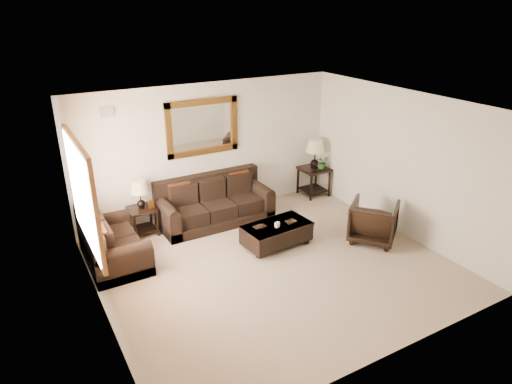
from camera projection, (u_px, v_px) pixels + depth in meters
room at (275, 192)px, 7.16m from camera, size 5.51×5.01×2.71m
window at (83, 194)px, 6.57m from camera, size 0.07×1.96×1.66m
mirror at (203, 127)px, 8.88m from camera, size 1.50×0.06×1.10m
air_vent at (107, 112)px, 7.89m from camera, size 0.25×0.02×0.18m
sofa at (214, 206)px, 9.14m from camera, size 2.24×0.97×0.91m
loveseat at (111, 246)px, 7.66m from camera, size 0.92×1.54×0.87m
end_table_left at (141, 200)px, 8.47m from camera, size 0.50×0.50×1.09m
end_table_right at (315, 159)px, 10.18m from camera, size 0.60×0.60×1.31m
coffee_table at (276, 232)px, 8.24m from camera, size 1.28×0.76×0.52m
armchair at (374, 220)px, 8.36m from camera, size 1.09×1.10×0.83m
potted_plant at (322, 163)px, 10.18m from camera, size 0.28×0.31×0.23m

